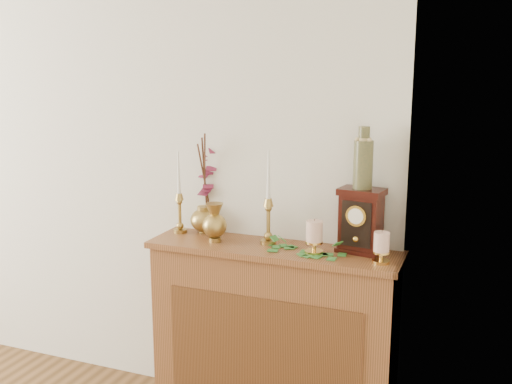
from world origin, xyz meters
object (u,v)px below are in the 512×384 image
at_px(candlestick_center, 268,214).
at_px(ceramic_vase, 363,161).
at_px(bud_vase, 215,223).
at_px(mantel_clock, 361,221).
at_px(ginger_jar, 208,187).
at_px(candlestick_left, 180,206).

bearing_deg(candlestick_center, ceramic_vase, 4.85).
bearing_deg(bud_vase, mantel_clock, 8.01).
distance_m(mantel_clock, ceramic_vase, 0.28).
bearing_deg(ceramic_vase, bud_vase, -171.78).
distance_m(bud_vase, ginger_jar, 0.25).
bearing_deg(mantel_clock, candlestick_left, -170.20).
height_order(candlestick_left, candlestick_center, candlestick_center).
relative_size(ginger_jar, mantel_clock, 1.74).
bearing_deg(mantel_clock, bud_vase, -163.00).
xyz_separation_m(candlestick_left, ceramic_vase, (0.95, 0.02, 0.29)).
relative_size(candlestick_left, ceramic_vase, 1.50).
relative_size(candlestick_left, ginger_jar, 0.81).
xyz_separation_m(candlestick_left, bud_vase, (0.24, -0.09, -0.04)).
distance_m(candlestick_left, candlestick_center, 0.50).
bearing_deg(candlestick_center, ginger_jar, 164.13).
relative_size(candlestick_center, ginger_jar, 0.88).
bearing_deg(bud_vase, candlestick_center, 13.87).
distance_m(candlestick_center, ceramic_vase, 0.53).
bearing_deg(ginger_jar, bud_vase, -54.99).
distance_m(candlestick_center, ginger_jar, 0.40).
xyz_separation_m(candlestick_center, ceramic_vase, (0.45, 0.04, 0.28)).
distance_m(candlestick_left, bud_vase, 0.26).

